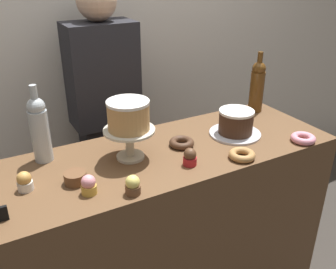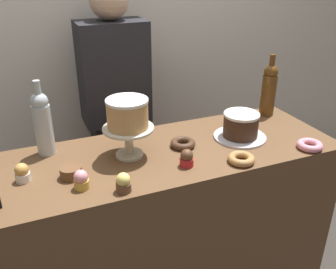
{
  "view_description": "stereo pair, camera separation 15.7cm",
  "coord_description": "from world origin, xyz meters",
  "px_view_note": "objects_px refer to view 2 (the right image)",
  "views": [
    {
      "loc": [
        -0.69,
        -1.24,
        1.69
      ],
      "look_at": [
        0.0,
        0.0,
        1.01
      ],
      "focal_mm": 39.42,
      "sensor_mm": 36.0,
      "label": 1
    },
    {
      "loc": [
        -0.54,
        -1.31,
        1.69
      ],
      "look_at": [
        0.0,
        0.0,
        1.01
      ],
      "focal_mm": 39.42,
      "sensor_mm": 36.0,
      "label": 2
    }
  ],
  "objects_px": {
    "cake_stand_pedestal": "(129,137)",
    "cupcake_chocolate": "(187,158)",
    "donut_chocolate": "(183,143)",
    "wine_bottle_amber": "(269,89)",
    "barista_figure": "(117,121)",
    "cupcake_strawberry": "(81,180)",
    "cupcake_caramel": "(22,173)",
    "donut_maple": "(241,159)",
    "cookie_stack": "(71,172)",
    "chocolate_round_cake": "(241,125)",
    "cupcake_lemon": "(123,183)",
    "donut_pink": "(310,145)",
    "white_layer_cake": "(127,113)",
    "wine_bottle_clear": "(43,123)"
  },
  "relations": [
    {
      "from": "white_layer_cake",
      "to": "wine_bottle_amber",
      "type": "height_order",
      "value": "wine_bottle_amber"
    },
    {
      "from": "donut_maple",
      "to": "cake_stand_pedestal",
      "type": "bearing_deg",
      "value": 150.47
    },
    {
      "from": "chocolate_round_cake",
      "to": "donut_chocolate",
      "type": "height_order",
      "value": "chocolate_round_cake"
    },
    {
      "from": "cupcake_chocolate",
      "to": "cupcake_strawberry",
      "type": "height_order",
      "value": "same"
    },
    {
      "from": "wine_bottle_clear",
      "to": "cupcake_chocolate",
      "type": "height_order",
      "value": "wine_bottle_clear"
    },
    {
      "from": "cake_stand_pedestal",
      "to": "cupcake_caramel",
      "type": "relative_size",
      "value": 2.87
    },
    {
      "from": "donut_chocolate",
      "to": "donut_maple",
      "type": "relative_size",
      "value": 1.0
    },
    {
      "from": "cupcake_strawberry",
      "to": "wine_bottle_clear",
      "type": "bearing_deg",
      "value": 105.0
    },
    {
      "from": "wine_bottle_amber",
      "to": "cookie_stack",
      "type": "bearing_deg",
      "value": -167.5
    },
    {
      "from": "barista_figure",
      "to": "donut_chocolate",
      "type": "bearing_deg",
      "value": -75.45
    },
    {
      "from": "cake_stand_pedestal",
      "to": "cupcake_chocolate",
      "type": "relative_size",
      "value": 2.87
    },
    {
      "from": "barista_figure",
      "to": "wine_bottle_amber",
      "type": "bearing_deg",
      "value": -29.62
    },
    {
      "from": "wine_bottle_clear",
      "to": "cupcake_lemon",
      "type": "distance_m",
      "value": 0.48
    },
    {
      "from": "cupcake_lemon",
      "to": "barista_figure",
      "type": "xyz_separation_m",
      "value": [
        0.19,
        0.82,
        -0.12
      ]
    },
    {
      "from": "donut_chocolate",
      "to": "donut_maple",
      "type": "xyz_separation_m",
      "value": [
        0.16,
        -0.22,
        0.0
      ]
    },
    {
      "from": "donut_chocolate",
      "to": "donut_pink",
      "type": "height_order",
      "value": "same"
    },
    {
      "from": "white_layer_cake",
      "to": "donut_chocolate",
      "type": "relative_size",
      "value": 1.54
    },
    {
      "from": "chocolate_round_cake",
      "to": "donut_maple",
      "type": "distance_m",
      "value": 0.24
    },
    {
      "from": "cupcake_caramel",
      "to": "cookie_stack",
      "type": "xyz_separation_m",
      "value": [
        0.17,
        -0.04,
        -0.01
      ]
    },
    {
      "from": "wine_bottle_amber",
      "to": "cupcake_chocolate",
      "type": "bearing_deg",
      "value": -152.23
    },
    {
      "from": "chocolate_round_cake",
      "to": "donut_pink",
      "type": "bearing_deg",
      "value": -43.11
    },
    {
      "from": "donut_chocolate",
      "to": "barista_figure",
      "type": "height_order",
      "value": "barista_figure"
    },
    {
      "from": "wine_bottle_amber",
      "to": "barista_figure",
      "type": "height_order",
      "value": "barista_figure"
    },
    {
      "from": "cake_stand_pedestal",
      "to": "donut_pink",
      "type": "height_order",
      "value": "cake_stand_pedestal"
    },
    {
      "from": "cake_stand_pedestal",
      "to": "cookie_stack",
      "type": "distance_m",
      "value": 0.28
    },
    {
      "from": "white_layer_cake",
      "to": "wine_bottle_amber",
      "type": "distance_m",
      "value": 0.83
    },
    {
      "from": "cupcake_chocolate",
      "to": "donut_maple",
      "type": "bearing_deg",
      "value": -15.27
    },
    {
      "from": "cake_stand_pedestal",
      "to": "cupcake_chocolate",
      "type": "xyz_separation_m",
      "value": [
        0.19,
        -0.17,
        -0.06
      ]
    },
    {
      "from": "cupcake_caramel",
      "to": "cupcake_strawberry",
      "type": "xyz_separation_m",
      "value": [
        0.2,
        -0.13,
        0.0
      ]
    },
    {
      "from": "cupcake_chocolate",
      "to": "donut_chocolate",
      "type": "relative_size",
      "value": 0.66
    },
    {
      "from": "cupcake_strawberry",
      "to": "barista_figure",
      "type": "xyz_separation_m",
      "value": [
        0.33,
        0.74,
        -0.12
      ]
    },
    {
      "from": "wine_bottle_amber",
      "to": "donut_pink",
      "type": "height_order",
      "value": "wine_bottle_amber"
    },
    {
      "from": "donut_chocolate",
      "to": "cupcake_strawberry",
      "type": "bearing_deg",
      "value": -161.65
    },
    {
      "from": "cupcake_caramel",
      "to": "donut_pink",
      "type": "height_order",
      "value": "cupcake_caramel"
    },
    {
      "from": "donut_pink",
      "to": "barista_figure",
      "type": "distance_m",
      "value": 1.05
    },
    {
      "from": "cookie_stack",
      "to": "barista_figure",
      "type": "relative_size",
      "value": 0.05
    },
    {
      "from": "donut_maple",
      "to": "cookie_stack",
      "type": "height_order",
      "value": "cookie_stack"
    },
    {
      "from": "cookie_stack",
      "to": "cupcake_lemon",
      "type": "bearing_deg",
      "value": -46.51
    },
    {
      "from": "wine_bottle_clear",
      "to": "donut_pink",
      "type": "distance_m",
      "value": 1.16
    },
    {
      "from": "donut_chocolate",
      "to": "cupcake_chocolate",
      "type": "bearing_deg",
      "value": -109.51
    },
    {
      "from": "donut_pink",
      "to": "barista_figure",
      "type": "height_order",
      "value": "barista_figure"
    },
    {
      "from": "wine_bottle_clear",
      "to": "cake_stand_pedestal",
      "type": "bearing_deg",
      "value": -26.1
    },
    {
      "from": "cake_stand_pedestal",
      "to": "wine_bottle_amber",
      "type": "distance_m",
      "value": 0.83
    },
    {
      "from": "cupcake_caramel",
      "to": "donut_maple",
      "type": "relative_size",
      "value": 0.66
    },
    {
      "from": "cake_stand_pedestal",
      "to": "cupcake_lemon",
      "type": "relative_size",
      "value": 2.87
    },
    {
      "from": "cupcake_strawberry",
      "to": "cookie_stack",
      "type": "distance_m",
      "value": 0.09
    },
    {
      "from": "wine_bottle_amber",
      "to": "cookie_stack",
      "type": "xyz_separation_m",
      "value": [
        -1.07,
        -0.24,
        -0.12
      ]
    },
    {
      "from": "chocolate_round_cake",
      "to": "cupcake_lemon",
      "type": "distance_m",
      "value": 0.66
    },
    {
      "from": "cupcake_strawberry",
      "to": "donut_chocolate",
      "type": "distance_m",
      "value": 0.5
    },
    {
      "from": "white_layer_cake",
      "to": "donut_maple",
      "type": "xyz_separation_m",
      "value": [
        0.41,
        -0.23,
        -0.18
      ]
    }
  ]
}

